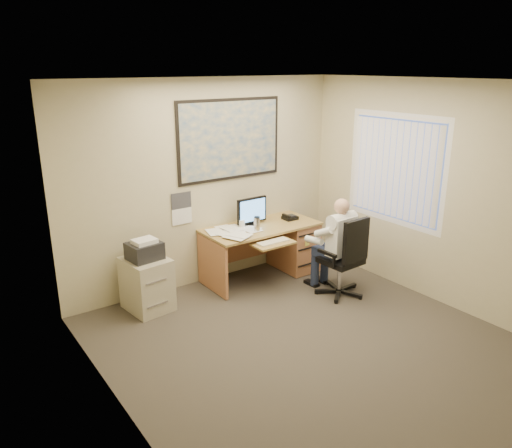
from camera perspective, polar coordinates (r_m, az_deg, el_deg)
room_shell at (r=4.83m, az=7.78°, el=-0.40°), size 4.00×4.50×2.70m
desk at (r=7.07m, az=2.60°, el=-2.08°), size 1.60×0.97×1.12m
world_map at (r=6.65m, az=-2.97°, el=9.61°), size 1.56×0.03×1.06m
wall_calendar at (r=6.47m, az=-8.50°, el=1.77°), size 0.28×0.01×0.42m
window_blinds at (r=6.72m, az=15.60°, el=6.03°), size 0.06×1.40×1.30m
filing_cabinet at (r=6.16m, az=-12.40°, el=-6.19°), size 0.53×0.61×0.90m
office_chair at (r=6.48m, az=9.87°, el=-5.51°), size 0.66×0.66×1.06m
person at (r=6.42m, az=9.54°, el=-2.62°), size 0.55×0.76×1.27m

